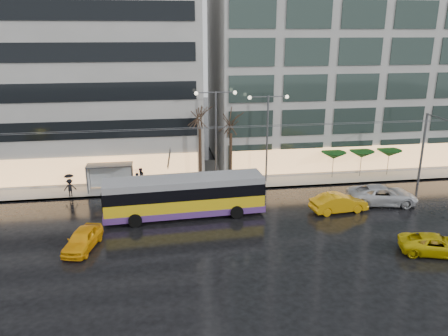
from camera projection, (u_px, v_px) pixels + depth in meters
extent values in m
plane|color=black|center=(209.00, 235.00, 32.36)|extent=(140.00, 140.00, 0.00)
cube|color=gray|center=(212.00, 174.00, 45.83)|extent=(80.00, 10.00, 0.15)
cube|color=slate|center=(219.00, 190.00, 41.16)|extent=(80.00, 0.10, 0.15)
cube|color=#9C9A95|center=(31.00, 65.00, 44.66)|extent=(34.00, 14.00, 22.00)
cube|color=#9C9A95|center=(355.00, 48.00, 49.19)|extent=(32.00, 14.00, 25.00)
cube|color=gold|center=(185.00, 203.00, 35.37)|extent=(12.81, 3.32, 1.59)
cube|color=#57317B|center=(185.00, 209.00, 35.53)|extent=(12.86, 3.36, 0.53)
cube|color=black|center=(185.00, 190.00, 35.02)|extent=(12.83, 3.34, 0.95)
cube|color=gray|center=(184.00, 181.00, 34.80)|extent=(12.81, 3.32, 0.53)
cube|color=black|center=(261.00, 186.00, 36.29)|extent=(0.19, 2.43, 1.37)
cube|color=black|center=(103.00, 197.00, 33.84)|extent=(0.19, 2.43, 1.37)
cylinder|color=black|center=(230.00, 200.00, 37.55)|extent=(1.08, 0.43, 1.06)
cylinder|color=black|center=(237.00, 212.00, 35.08)|extent=(1.08, 0.43, 1.06)
cylinder|color=black|center=(135.00, 207.00, 36.00)|extent=(1.08, 0.43, 1.06)
cylinder|color=black|center=(135.00, 220.00, 33.53)|extent=(1.08, 0.43, 1.06)
cylinder|color=#595B60|center=(169.00, 160.00, 35.07)|extent=(0.27, 3.93, 2.78)
cylinder|color=#595B60|center=(169.00, 158.00, 35.56)|extent=(0.27, 3.93, 2.78)
cylinder|color=#595B60|center=(423.00, 149.00, 42.46)|extent=(0.24, 0.24, 7.00)
cube|color=#595B60|center=(444.00, 119.00, 39.08)|extent=(0.10, 5.00, 0.10)
cylinder|color=#595B60|center=(212.00, 128.00, 35.88)|extent=(42.00, 0.04, 0.04)
cylinder|color=#595B60|center=(211.00, 127.00, 36.35)|extent=(42.00, 0.04, 0.04)
cube|color=#595B60|center=(109.00, 165.00, 40.34)|extent=(4.20, 1.60, 0.12)
cube|color=silver|center=(111.00, 175.00, 41.38)|extent=(4.00, 0.05, 2.20)
cube|color=white|center=(88.00, 179.00, 40.43)|extent=(0.10, 1.40, 2.20)
cylinder|color=#595B60|center=(87.00, 181.00, 39.77)|extent=(0.10, 0.10, 2.40)
cylinder|color=#595B60|center=(89.00, 176.00, 41.09)|extent=(0.10, 0.10, 2.40)
cylinder|color=#595B60|center=(132.00, 179.00, 40.34)|extent=(0.10, 0.10, 2.40)
cylinder|color=#595B60|center=(133.00, 174.00, 41.66)|extent=(0.10, 0.10, 2.40)
cylinder|color=#595B60|center=(216.00, 139.00, 41.43)|extent=(0.18, 0.18, 9.00)
cylinder|color=#595B60|center=(206.00, 93.00, 39.99)|extent=(1.80, 0.10, 0.10)
cylinder|color=#595B60|center=(225.00, 92.00, 40.24)|extent=(1.80, 0.10, 0.10)
sphere|color=#FFF2CC|center=(196.00, 93.00, 39.87)|extent=(0.36, 0.36, 0.36)
sphere|color=#FFF2CC|center=(235.00, 93.00, 40.38)|extent=(0.36, 0.36, 0.36)
cylinder|color=#595B60|center=(267.00, 140.00, 42.22)|extent=(0.18, 0.18, 8.50)
cylinder|color=#595B60|center=(259.00, 97.00, 40.85)|extent=(1.80, 0.10, 0.10)
cylinder|color=#595B60|center=(278.00, 96.00, 41.10)|extent=(1.80, 0.10, 0.10)
sphere|color=#FFF2CC|center=(250.00, 98.00, 40.73)|extent=(0.36, 0.36, 0.36)
sphere|color=#FFF2CC|center=(287.00, 97.00, 41.25)|extent=(0.36, 0.36, 0.36)
cylinder|color=black|center=(200.00, 156.00, 41.92)|extent=(0.28, 0.28, 5.60)
cylinder|color=black|center=(231.00, 158.00, 42.64)|extent=(0.28, 0.28, 4.90)
cylinder|color=#595B60|center=(333.00, 167.00, 44.35)|extent=(0.06, 0.06, 2.20)
cone|color=#114012|center=(334.00, 155.00, 43.99)|extent=(2.50, 2.50, 0.70)
cylinder|color=#595B60|center=(361.00, 166.00, 44.78)|extent=(0.06, 0.06, 2.20)
cone|color=#114012|center=(362.00, 154.00, 44.42)|extent=(2.50, 2.50, 0.70)
cylinder|color=#595B60|center=(388.00, 164.00, 45.20)|extent=(0.06, 0.06, 2.20)
cone|color=#114012|center=(389.00, 153.00, 44.84)|extent=(2.50, 2.50, 0.70)
imported|color=#FFAE0D|center=(83.00, 239.00, 30.10)|extent=(2.68, 4.50, 1.43)
imported|color=orange|center=(339.00, 203.00, 36.31)|extent=(4.90, 2.17, 1.56)
imported|color=gold|center=(436.00, 245.00, 29.47)|extent=(5.20, 3.55, 1.32)
imported|color=silver|center=(382.00, 195.00, 37.96)|extent=(6.26, 3.61, 1.64)
imported|color=black|center=(137.00, 182.00, 40.44)|extent=(0.71, 0.51, 1.83)
imported|color=#DD4989|center=(137.00, 174.00, 40.19)|extent=(1.07, 1.08, 0.88)
imported|color=black|center=(141.00, 177.00, 42.06)|extent=(1.08, 1.04, 1.75)
imported|color=black|center=(70.00, 188.00, 39.30)|extent=(1.15, 0.80, 1.63)
imported|color=black|center=(69.00, 178.00, 39.02)|extent=(0.96, 0.96, 0.72)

